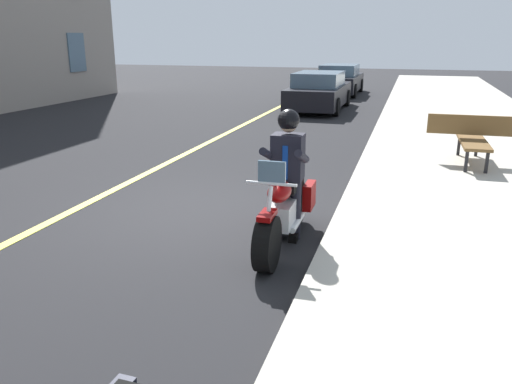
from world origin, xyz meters
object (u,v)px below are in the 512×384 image
(motorcycle_main, at_px, (284,211))
(rider_main, at_px, (288,164))
(car_dark, at_px, (319,91))
(bench_sidewalk, at_px, (473,135))
(car_silver, at_px, (340,80))

(motorcycle_main, height_order, rider_main, rider_main)
(motorcycle_main, xyz_separation_m, rider_main, (-0.19, -0.01, 0.58))
(rider_main, bearing_deg, car_dark, -171.76)
(bench_sidewalk, bearing_deg, motorcycle_main, -29.02)
(bench_sidewalk, bearing_deg, rider_main, -30.04)
(rider_main, relative_size, car_dark, 0.38)
(motorcycle_main, height_order, car_dark, car_dark)
(bench_sidewalk, bearing_deg, car_dark, -150.24)
(car_silver, height_order, bench_sidewalk, car_silver)
(car_silver, relative_size, car_dark, 1.00)
(motorcycle_main, bearing_deg, car_silver, -174.22)
(motorcycle_main, relative_size, car_silver, 0.48)
(car_silver, xyz_separation_m, car_dark, (5.76, 0.04, 0.00))
(rider_main, xyz_separation_m, bench_sidewalk, (-4.72, 2.73, -0.32))
(motorcycle_main, height_order, car_silver, car_silver)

